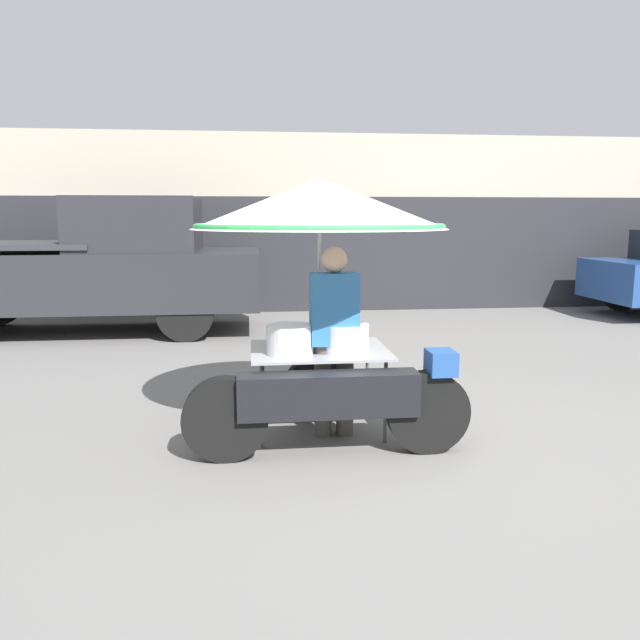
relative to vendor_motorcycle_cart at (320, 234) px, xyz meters
The scene contains 5 objects.
ground_plane 1.75m from the vendor_motorcycle_cart, 47.17° to the right, with size 36.00×36.00×0.00m, color slate.
shopfront_building 7.67m from the vendor_motorcycle_cart, 86.75° to the left, with size 28.00×2.06×3.27m.
vendor_motorcycle_cart is the anchor object (origin of this frame).
vendor_person 0.79m from the vendor_motorcycle_cart, 43.45° to the right, with size 0.38×0.22×1.53m.
pickup_truck 5.66m from the vendor_motorcycle_cart, 121.43° to the left, with size 5.32×1.88×2.05m.
Camera 1 is at (-1.00, -4.46, 1.77)m, focal length 35.00 mm.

